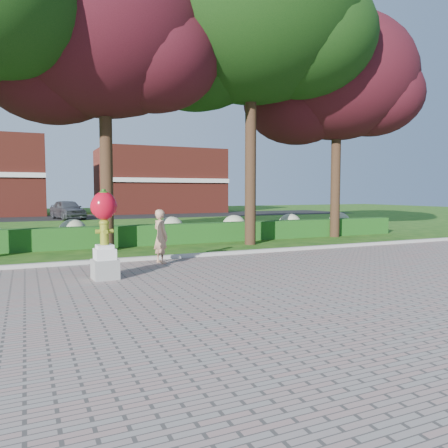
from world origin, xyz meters
The scene contains 13 objects.
ground centered at (0.00, 0.00, 0.00)m, with size 100.00×100.00×0.00m, color #184912.
walkway centered at (0.00, -4.00, 0.02)m, with size 40.00×14.00×0.04m, color gray.
curb centered at (0.00, 3.00, 0.07)m, with size 40.00×0.18×0.15m, color #ADADA5.
lawn_hedge centered at (0.00, 7.00, 0.40)m, with size 24.00×0.70×0.80m, color #184E16.
hydrangea_row centered at (0.57, 8.00, 0.55)m, with size 20.10×1.10×0.99m.
street centered at (0.00, 28.00, 0.01)m, with size 50.00×8.00×0.02m, color black.
building_right centered at (8.00, 34.00, 3.20)m, with size 12.00×8.00×6.40m, color maroon.
tree_mid_left centered at (-2.10, 6.08, 7.30)m, with size 8.25×7.04×10.69m.
tree_mid_right centered at (3.38, 5.60, 8.63)m, with size 9.75×8.32×12.64m.
tree_far_right centered at (8.40, 6.58, 6.97)m, with size 7.88×6.72×10.21m.
hydrant_sculpture centered at (-2.98, 0.60, 1.16)m, with size 0.62×0.61×2.12m.
woman centered at (-1.13, 2.29, 0.82)m, with size 0.57×0.37×1.56m, color tan.
parked_car centered at (-1.71, 25.47, 0.76)m, with size 1.76×4.37×1.49m, color #46494F.
Camera 1 is at (-4.66, -9.86, 2.09)m, focal length 35.00 mm.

